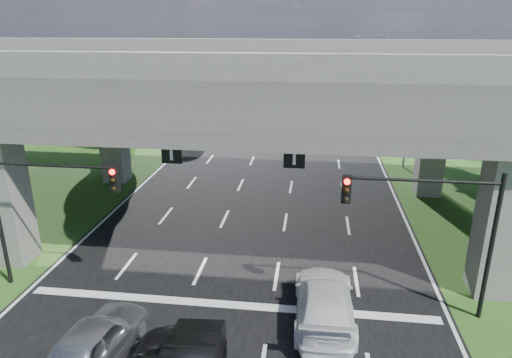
% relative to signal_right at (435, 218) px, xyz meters
% --- Properties ---
extents(road, '(18.00, 120.00, 0.03)m').
position_rel_signal_right_xyz_m(road, '(-7.82, 6.06, -4.17)').
color(road, black).
rests_on(road, ground).
extents(overpass, '(80.00, 15.00, 10.00)m').
position_rel_signal_right_xyz_m(overpass, '(-7.82, 8.06, 3.73)').
color(overpass, '#3E3B38').
rests_on(overpass, ground).
extents(warehouse, '(20.00, 10.00, 4.00)m').
position_rel_signal_right_xyz_m(warehouse, '(-33.82, 31.06, -2.19)').
color(warehouse, '#9E9E99').
rests_on(warehouse, ground).
extents(signal_right, '(5.76, 0.54, 6.00)m').
position_rel_signal_right_xyz_m(signal_right, '(0.00, 0.00, 0.00)').
color(signal_right, black).
rests_on(signal_right, ground).
extents(signal_left, '(5.76, 0.54, 6.00)m').
position_rel_signal_right_xyz_m(signal_left, '(-15.65, 0.00, 0.00)').
color(signal_left, black).
rests_on(signal_left, ground).
extents(streetlight_far, '(3.38, 0.25, 10.00)m').
position_rel_signal_right_xyz_m(streetlight_far, '(2.27, 20.06, 1.66)').
color(streetlight_far, gray).
rests_on(streetlight_far, ground).
extents(streetlight_beyond, '(3.38, 0.25, 10.00)m').
position_rel_signal_right_xyz_m(streetlight_beyond, '(2.27, 36.06, 1.66)').
color(streetlight_beyond, gray).
rests_on(streetlight_beyond, ground).
extents(tree_left_near, '(4.50, 4.50, 7.80)m').
position_rel_signal_right_xyz_m(tree_left_near, '(-21.78, 22.06, 0.63)').
color(tree_left_near, black).
rests_on(tree_left_near, ground).
extents(tree_left_mid, '(3.91, 3.90, 6.76)m').
position_rel_signal_right_xyz_m(tree_left_mid, '(-24.78, 30.06, -0.01)').
color(tree_left_mid, black).
rests_on(tree_left_mid, ground).
extents(tree_left_far, '(4.80, 4.80, 8.32)m').
position_rel_signal_right_xyz_m(tree_left_far, '(-20.78, 38.06, 0.95)').
color(tree_left_far, black).
rests_on(tree_left_far, ground).
extents(tree_right_near, '(4.20, 4.20, 7.28)m').
position_rel_signal_right_xyz_m(tree_right_near, '(5.22, 24.06, 0.31)').
color(tree_right_near, black).
rests_on(tree_right_near, ground).
extents(tree_right_mid, '(3.91, 3.90, 6.76)m').
position_rel_signal_right_xyz_m(tree_right_mid, '(8.22, 32.06, -0.01)').
color(tree_right_mid, black).
rests_on(tree_right_mid, ground).
extents(tree_right_far, '(4.50, 4.50, 7.80)m').
position_rel_signal_right_xyz_m(tree_right_far, '(4.22, 40.06, 0.63)').
color(tree_right_far, black).
rests_on(tree_right_far, ground).
extents(car_silver, '(2.54, 5.05, 1.65)m').
position_rel_signal_right_xyz_m(car_silver, '(-11.66, -4.29, -3.33)').
color(car_silver, '#AEB1B6').
rests_on(car_silver, road).
extents(car_white, '(2.39, 5.63, 1.62)m').
position_rel_signal_right_xyz_m(car_white, '(-3.93, -0.94, -3.35)').
color(car_white, silver).
rests_on(car_white, road).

